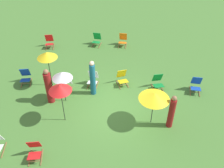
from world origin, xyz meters
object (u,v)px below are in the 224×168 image
(deckchair_0, at_px, (122,78))
(umbrella_0, at_px, (154,96))
(deckchair_1, at_px, (158,82))
(umbrella_1, at_px, (62,75))
(umbrella_3, at_px, (60,88))
(deckchair_5, at_px, (25,77))
(person_0, at_px, (49,87))
(person_1, at_px, (172,112))
(deckchair_6, at_px, (196,85))
(deckchair_10, at_px, (49,42))
(umbrella_2, at_px, (47,55))
(person_2, at_px, (93,78))
(deckchair_9, at_px, (123,40))
(deckchair_3, at_px, (66,84))
(deckchair_7, at_px, (93,79))
(deckchair_2, at_px, (34,151))
(deckchair_4, at_px, (97,40))

(deckchair_0, xyz_separation_m, umbrella_0, (1.24, -2.70, 1.17))
(deckchair_1, relative_size, umbrella_1, 0.50)
(deckchair_1, xyz_separation_m, umbrella_3, (-4.37, -2.33, 1.46))
(deckchair_5, distance_m, person_0, 2.21)
(person_1, bearing_deg, deckchair_1, -83.27)
(deckchair_6, relative_size, person_0, 0.45)
(deckchair_10, bearing_deg, umbrella_1, -77.07)
(deckchair_5, xyz_separation_m, umbrella_1, (2.29, -1.37, 1.14))
(umbrella_0, height_order, umbrella_2, umbrella_2)
(deckchair_5, xyz_separation_m, person_2, (3.60, -0.80, 0.56))
(deckchair_9, height_order, umbrella_0, umbrella_0)
(deckchair_0, distance_m, deckchair_6, 3.71)
(deckchair_3, height_order, deckchair_10, same)
(person_0, relative_size, person_1, 1.09)
(deckchair_7, bearing_deg, umbrella_3, -103.94)
(deckchair_9, relative_size, person_2, 0.44)
(person_0, bearing_deg, deckchair_6, -69.23)
(umbrella_2, bearing_deg, deckchair_3, -26.31)
(deckchair_2, relative_size, deckchair_5, 1.00)
(umbrella_0, relative_size, umbrella_2, 0.84)
(person_0, bearing_deg, deckchair_5, 62.21)
(deckchair_3, height_order, deckchair_7, same)
(person_1, bearing_deg, umbrella_0, -11.16)
(deckchair_7, height_order, umbrella_2, umbrella_2)
(deckchair_0, distance_m, person_0, 3.74)
(deckchair_10, bearing_deg, deckchair_5, -104.06)
(deckchair_10, bearing_deg, person_0, -84.27)
(umbrella_2, relative_size, umbrella_3, 1.00)
(deckchair_4, bearing_deg, deckchair_5, -119.83)
(deckchair_1, relative_size, deckchair_2, 1.00)
(deckchair_7, distance_m, umbrella_1, 2.09)
(deckchair_0, relative_size, umbrella_2, 0.44)
(deckchair_7, relative_size, person_0, 0.45)
(deckchair_9, bearing_deg, umbrella_1, -109.97)
(deckchair_6, relative_size, person_2, 0.44)
(deckchair_2, height_order, deckchair_10, same)
(deckchair_5, bearing_deg, person_2, -19.90)
(deckchair_7, height_order, deckchair_9, same)
(umbrella_3, bearing_deg, person_1, -3.15)
(deckchair_3, distance_m, deckchair_6, 6.51)
(deckchair_6, bearing_deg, deckchair_7, -174.98)
(deckchair_3, distance_m, deckchair_9, 5.43)
(umbrella_3, bearing_deg, deckchair_4, 81.64)
(person_1, bearing_deg, umbrella_1, -15.64)
(deckchair_3, distance_m, umbrella_2, 1.72)
(deckchair_6, bearing_deg, deckchair_2, -140.59)
(deckchair_0, xyz_separation_m, person_1, (2.01, -2.89, 0.45))
(deckchair_0, bearing_deg, umbrella_2, 165.98)
(deckchair_1, xyz_separation_m, deckchair_10, (-6.38, 4.01, 0.00))
(person_2, bearing_deg, deckchair_1, 49.44)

